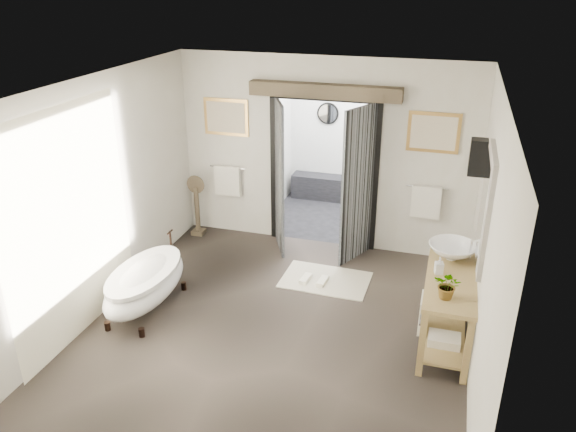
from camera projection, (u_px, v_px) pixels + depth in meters
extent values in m
plane|color=#4C423A|center=(274.00, 329.00, 6.79)|extent=(5.00, 5.00, 0.00)
cube|color=silver|center=(164.00, 358.00, 4.01)|extent=(4.50, 0.02, 2.90)
cube|color=silver|center=(96.00, 199.00, 6.79)|extent=(0.02, 5.00, 2.90)
cube|color=silver|center=(486.00, 247.00, 5.61)|extent=(0.02, 5.00, 2.90)
cube|color=silver|center=(230.00, 146.00, 8.79)|extent=(1.45, 0.02, 2.90)
cube|color=silver|center=(428.00, 164.00, 8.00)|extent=(1.45, 0.02, 2.90)
cube|color=silver|center=(326.00, 77.00, 7.93)|extent=(1.60, 0.02, 0.60)
cube|color=white|center=(271.00, 89.00, 5.62)|extent=(4.50, 5.00, 0.02)
cube|color=white|center=(70.00, 227.00, 6.29)|extent=(0.02, 2.20, 2.70)
cube|color=#9F9892|center=(486.00, 208.00, 5.88)|extent=(0.05, 0.95, 1.25)
cube|color=silver|center=(483.00, 208.00, 5.88)|extent=(0.01, 0.80, 1.10)
cube|color=black|center=(478.00, 157.00, 6.82)|extent=(0.20, 0.20, 0.45)
sphere|color=#FFCC8C|center=(478.00, 157.00, 6.82)|extent=(0.10, 0.10, 0.10)
cube|color=#26262D|center=(335.00, 217.00, 9.86)|extent=(2.20, 2.00, 0.01)
cube|color=white|center=(340.00, 73.00, 8.85)|extent=(2.20, 2.00, 0.02)
cube|color=white|center=(349.00, 134.00, 10.23)|extent=(2.20, 0.02, 2.50)
cube|color=white|center=(275.00, 144.00, 9.64)|extent=(0.02, 2.00, 2.50)
cube|color=white|center=(404.00, 155.00, 9.07)|extent=(0.02, 2.00, 2.50)
cube|color=#26262D|center=(345.00, 189.00, 10.49)|extent=(2.00, 0.35, 0.45)
cylinder|color=silver|center=(328.00, 113.00, 10.17)|extent=(0.40, 0.03, 0.40)
cylinder|color=silver|center=(372.00, 117.00, 9.96)|extent=(0.40, 0.03, 0.40)
cube|color=black|center=(274.00, 169.00, 8.73)|extent=(0.07, 0.10, 2.30)
cube|color=black|center=(376.00, 179.00, 8.31)|extent=(0.07, 0.10, 2.30)
cube|color=black|center=(326.00, 98.00, 8.05)|extent=(1.67, 0.10, 0.07)
cube|color=black|center=(279.00, 177.00, 8.37)|extent=(0.38, 0.74, 2.30)
cube|color=black|center=(359.00, 186.00, 8.05)|extent=(0.38, 0.74, 2.30)
cube|color=#4D4230|center=(324.00, 91.00, 7.92)|extent=(2.20, 0.20, 0.20)
cube|color=#BF8E45|center=(226.00, 117.00, 8.59)|extent=(0.72, 0.03, 0.57)
cube|color=beige|center=(226.00, 117.00, 8.58)|extent=(0.62, 0.01, 0.47)
cube|color=#BF8E45|center=(434.00, 132.00, 7.78)|extent=(0.72, 0.03, 0.57)
cube|color=beige|center=(433.00, 133.00, 7.77)|extent=(0.62, 0.01, 0.47)
cylinder|color=silver|center=(228.00, 167.00, 8.88)|extent=(0.60, 0.02, 0.02)
cube|color=silver|center=(228.00, 181.00, 8.95)|extent=(0.42, 0.08, 0.48)
cylinder|color=silver|center=(428.00, 187.00, 8.07)|extent=(0.60, 0.02, 0.02)
cube|color=silver|center=(426.00, 202.00, 8.14)|extent=(0.42, 0.08, 0.48)
cylinder|color=black|center=(108.00, 326.00, 6.76)|extent=(0.07, 0.07, 0.11)
cylinder|color=black|center=(142.00, 332.00, 6.64)|extent=(0.07, 0.07, 0.11)
cylinder|color=black|center=(153.00, 281.00, 7.74)|extent=(0.07, 0.07, 0.11)
cylinder|color=black|center=(184.00, 286.00, 7.61)|extent=(0.07, 0.07, 0.11)
ellipsoid|color=white|center=(146.00, 284.00, 7.06)|extent=(0.70, 1.58, 0.50)
cylinder|color=black|center=(170.00, 238.00, 7.58)|extent=(0.03, 0.03, 0.20)
cube|color=tan|center=(422.00, 342.00, 5.87)|extent=(0.07, 0.07, 0.85)
cube|color=tan|center=(468.00, 349.00, 5.75)|extent=(0.07, 0.07, 0.85)
cube|color=tan|center=(431.00, 274.00, 7.17)|extent=(0.07, 0.07, 0.85)
cube|color=tan|center=(468.00, 279.00, 7.04)|extent=(0.07, 0.07, 0.85)
cube|color=tan|center=(451.00, 278.00, 6.29)|extent=(0.55, 1.60, 0.05)
cube|color=tan|center=(445.00, 327.00, 6.56)|extent=(0.45, 1.50, 0.03)
cylinder|color=silver|center=(425.00, 291.00, 6.46)|extent=(0.02, 1.40, 0.02)
cube|color=silver|center=(422.00, 313.00, 6.41)|extent=(0.06, 0.34, 0.42)
cube|color=silver|center=(444.00, 340.00, 6.23)|extent=(0.35, 0.25, 0.10)
cube|color=silver|center=(447.00, 306.00, 6.84)|extent=(0.35, 0.25, 0.10)
cube|color=#4D4230|center=(199.00, 232.00, 9.23)|extent=(0.19, 0.19, 0.07)
cylinder|color=#4D4230|center=(197.00, 209.00, 9.07)|extent=(0.08, 0.08, 0.75)
cylinder|color=silver|center=(196.00, 184.00, 8.92)|extent=(0.26, 0.02, 0.26)
cylinder|color=#4D4230|center=(195.00, 184.00, 8.90)|extent=(0.30, 0.01, 0.30)
cube|color=beige|center=(326.00, 280.00, 7.86)|extent=(1.22, 0.83, 0.01)
cube|color=white|center=(306.00, 279.00, 7.83)|extent=(0.13, 0.27, 0.05)
cube|color=white|center=(323.00, 281.00, 7.76)|extent=(0.13, 0.27, 0.05)
imported|color=white|center=(452.00, 251.00, 6.61)|extent=(0.62, 0.62, 0.19)
imported|color=gray|center=(448.00, 285.00, 5.79)|extent=(0.33, 0.30, 0.31)
imported|color=gray|center=(439.00, 265.00, 6.29)|extent=(0.11, 0.11, 0.20)
imported|color=gray|center=(449.00, 241.00, 6.90)|extent=(0.16, 0.16, 0.16)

